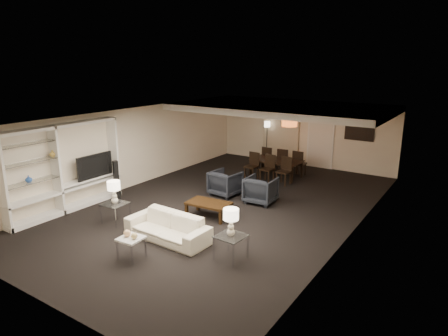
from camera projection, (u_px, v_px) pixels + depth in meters
floor at (224, 206)px, 11.13m from camera, size 11.00×11.00×0.00m
ceiling at (224, 117)px, 10.48m from camera, size 7.00×11.00×0.02m
wall_back at (303, 133)px, 15.23m from camera, size 7.00×0.02×2.50m
wall_front at (34, 234)px, 6.38m from camera, size 7.00×0.02×2.50m
wall_left at (132, 148)px, 12.67m from camera, size 0.02×11.00×2.50m
wall_right at (354, 184)px, 8.94m from camera, size 0.02×11.00×2.50m
ceiling_soffit at (282, 108)px, 13.32m from camera, size 7.00×4.00×0.20m
curtains at (281, 132)px, 15.66m from camera, size 1.50×0.12×2.40m
door at (320, 140)px, 14.88m from camera, size 0.90×0.05×2.10m
painting at (360, 130)px, 14.00m from camera, size 0.95×0.04×0.65m
media_unit at (65, 169)px, 10.49m from camera, size 0.38×3.40×2.35m
pendant_light at (289, 123)px, 13.28m from camera, size 0.52×0.52×0.24m
sofa at (167, 227)px, 9.00m from camera, size 2.05×0.86×0.59m
coffee_table at (209, 210)px, 10.31m from camera, size 1.16×0.74×0.40m
armchair_left at (225, 183)px, 11.95m from camera, size 0.87×0.89×0.75m
armchair_right at (261, 190)px, 11.31m from camera, size 0.85×0.88×0.75m
side_table_left at (116, 213)px, 9.91m from camera, size 0.57×0.57×0.52m
side_table_right at (231, 247)px, 8.10m from camera, size 0.60×0.60×0.52m
table_lamp_left at (114, 192)px, 9.77m from camera, size 0.32×0.32×0.57m
table_lamp_right at (231, 222)px, 7.96m from camera, size 0.32×0.32×0.57m
marble_table at (132, 248)px, 8.13m from camera, size 0.49×0.49×0.46m
gold_gourd_a at (127, 233)px, 8.10m from camera, size 0.15×0.15×0.15m
gold_gourd_b at (134, 236)px, 8.00m from camera, size 0.13×0.13×0.13m
television at (92, 165)px, 11.18m from camera, size 1.15×0.15×0.66m
vase_blue at (29, 179)px, 9.69m from camera, size 0.16×0.16×0.17m
vase_amber at (52, 153)px, 10.13m from camera, size 0.16×0.16×0.17m
floor_speaker at (116, 180)px, 11.53m from camera, size 0.16×0.16×1.16m
dining_table at (276, 169)px, 13.81m from camera, size 1.74×0.98×0.61m
chair_nl at (251, 166)px, 13.57m from camera, size 0.44×0.44×0.90m
chair_nm at (267, 169)px, 13.25m from camera, size 0.44×0.44×0.90m
chair_nr at (284, 171)px, 12.93m from camera, size 0.45×0.45×0.90m
chair_fl at (269, 158)px, 14.62m from camera, size 0.44×0.44×0.90m
chair_fm at (284, 161)px, 14.30m from camera, size 0.45×0.45×0.90m
chair_fr at (300, 163)px, 13.98m from camera, size 0.43×0.43×0.90m
floor_lamp at (267, 142)px, 15.76m from camera, size 0.26×0.26×1.62m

